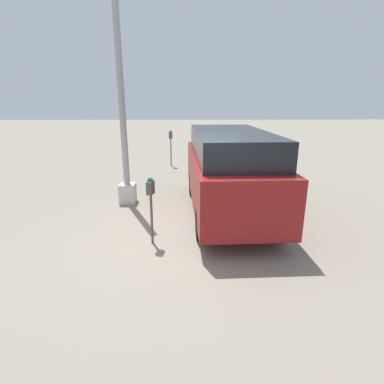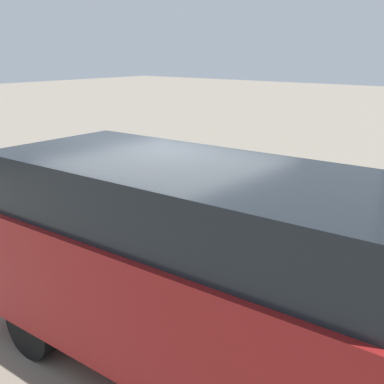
{
  "view_description": "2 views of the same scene",
  "coord_description": "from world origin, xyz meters",
  "px_view_note": "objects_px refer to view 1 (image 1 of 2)",
  "views": [
    {
      "loc": [
        -5.85,
        -0.13,
        2.8
      ],
      "look_at": [
        0.15,
        -0.26,
        0.95
      ],
      "focal_mm": 28.0,
      "sensor_mm": 36.0,
      "label": 1
    },
    {
      "loc": [
        3.99,
        -4.42,
        3.07
      ],
      "look_at": [
        -0.16,
        0.66,
        1.13
      ],
      "focal_mm": 45.0,
      "sensor_mm": 36.0,
      "label": 2
    }
  ],
  "objects_px": {
    "lamp_post": "(124,130)",
    "parked_van": "(229,170)",
    "parking_meter_near": "(151,195)",
    "parking_meter_far": "(171,140)"
  },
  "relations": [
    {
      "from": "parking_meter_far",
      "to": "parking_meter_near",
      "type": "bearing_deg",
      "value": -166.03
    },
    {
      "from": "parking_meter_near",
      "to": "lamp_post",
      "type": "bearing_deg",
      "value": 34.97
    },
    {
      "from": "lamp_post",
      "to": "parking_meter_near",
      "type": "bearing_deg",
      "value": -159.34
    },
    {
      "from": "lamp_post",
      "to": "parked_van",
      "type": "distance_m",
      "value": 2.99
    },
    {
      "from": "parking_meter_far",
      "to": "lamp_post",
      "type": "xyz_separation_m",
      "value": [
        -4.94,
        1.01,
        0.89
      ]
    },
    {
      "from": "parking_meter_far",
      "to": "lamp_post",
      "type": "bearing_deg",
      "value": -177.23
    },
    {
      "from": "parking_meter_far",
      "to": "parked_van",
      "type": "relative_size",
      "value": 0.31
    },
    {
      "from": "parking_meter_far",
      "to": "parked_van",
      "type": "bearing_deg",
      "value": -149.03
    },
    {
      "from": "parking_meter_far",
      "to": "parked_van",
      "type": "height_order",
      "value": "parked_van"
    },
    {
      "from": "parking_meter_near",
      "to": "lamp_post",
      "type": "distance_m",
      "value": 2.91
    }
  ]
}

